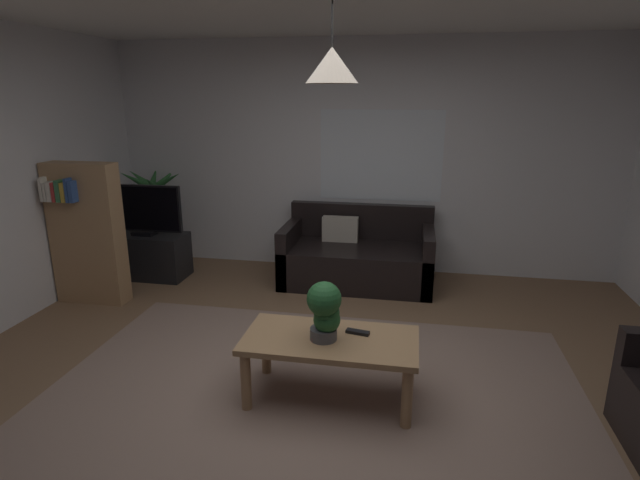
{
  "coord_description": "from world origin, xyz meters",
  "views": [
    {
      "loc": [
        0.61,
        -2.99,
        2.02
      ],
      "look_at": [
        0.0,
        0.3,
        1.05
      ],
      "focal_mm": 28.3,
      "sensor_mm": 36.0,
      "label": 1
    }
  ],
  "objects_px": {
    "book_on_table_0": "(320,337)",
    "bookshelf_corner": "(86,232)",
    "pendant_lamp": "(332,65)",
    "coffee_table": "(330,347)",
    "potted_plant_on_table": "(325,310)",
    "remote_on_table_0": "(358,332)",
    "potted_palm_corner": "(156,219)",
    "couch_under_window": "(357,259)",
    "tv": "(142,209)",
    "tv_stand": "(147,255)"
  },
  "relations": [
    {
      "from": "potted_plant_on_table",
      "to": "pendant_lamp",
      "type": "relative_size",
      "value": 0.74
    },
    {
      "from": "book_on_table_0",
      "to": "pendant_lamp",
      "type": "relative_size",
      "value": 0.2
    },
    {
      "from": "tv_stand",
      "to": "tv",
      "type": "xyz_separation_m",
      "value": [
        0.0,
        -0.02,
        0.54
      ]
    },
    {
      "from": "couch_under_window",
      "to": "book_on_table_0",
      "type": "relative_size",
      "value": 14.76
    },
    {
      "from": "pendant_lamp",
      "to": "bookshelf_corner",
      "type": "bearing_deg",
      "value": 154.64
    },
    {
      "from": "book_on_table_0",
      "to": "pendant_lamp",
      "type": "bearing_deg",
      "value": 26.31
    },
    {
      "from": "pendant_lamp",
      "to": "remote_on_table_0",
      "type": "bearing_deg",
      "value": 27.92
    },
    {
      "from": "potted_palm_corner",
      "to": "pendant_lamp",
      "type": "xyz_separation_m",
      "value": [
        2.57,
        -2.49,
        1.63
      ]
    },
    {
      "from": "remote_on_table_0",
      "to": "couch_under_window",
      "type": "bearing_deg",
      "value": 17.57
    },
    {
      "from": "potted_plant_on_table",
      "to": "bookshelf_corner",
      "type": "bearing_deg",
      "value": 153.73
    },
    {
      "from": "book_on_table_0",
      "to": "potted_palm_corner",
      "type": "bearing_deg",
      "value": 134.8
    },
    {
      "from": "potted_plant_on_table",
      "to": "potted_palm_corner",
      "type": "relative_size",
      "value": 0.33
    },
    {
      "from": "remote_on_table_0",
      "to": "tv",
      "type": "distance_m",
      "value": 3.26
    },
    {
      "from": "tv",
      "to": "potted_palm_corner",
      "type": "bearing_deg",
      "value": 102.71
    },
    {
      "from": "book_on_table_0",
      "to": "potted_plant_on_table",
      "type": "distance_m",
      "value": 0.2
    },
    {
      "from": "tv_stand",
      "to": "potted_plant_on_table",
      "type": "bearing_deg",
      "value": -40.18
    },
    {
      "from": "pendant_lamp",
      "to": "tv",
      "type": "bearing_deg",
      "value": 140.97
    },
    {
      "from": "potted_plant_on_table",
      "to": "tv",
      "type": "bearing_deg",
      "value": 140.11
    },
    {
      "from": "book_on_table_0",
      "to": "tv",
      "type": "bearing_deg",
      "value": 139.83
    },
    {
      "from": "tv_stand",
      "to": "bookshelf_corner",
      "type": "distance_m",
      "value": 0.91
    },
    {
      "from": "tv_stand",
      "to": "pendant_lamp",
      "type": "xyz_separation_m",
      "value": [
        2.45,
        -2.01,
        1.93
      ]
    },
    {
      "from": "coffee_table",
      "to": "remote_on_table_0",
      "type": "distance_m",
      "value": 0.21
    },
    {
      "from": "tv",
      "to": "pendant_lamp",
      "type": "distance_m",
      "value": 3.45
    },
    {
      "from": "potted_plant_on_table",
      "to": "pendant_lamp",
      "type": "distance_m",
      "value": 1.51
    },
    {
      "from": "pendant_lamp",
      "to": "tv_stand",
      "type": "bearing_deg",
      "value": 140.67
    },
    {
      "from": "coffee_table",
      "to": "tv",
      "type": "height_order",
      "value": "tv"
    },
    {
      "from": "remote_on_table_0",
      "to": "potted_plant_on_table",
      "type": "bearing_deg",
      "value": 133.75
    },
    {
      "from": "couch_under_window",
      "to": "tv",
      "type": "distance_m",
      "value": 2.45
    },
    {
      "from": "remote_on_table_0",
      "to": "potted_palm_corner",
      "type": "distance_m",
      "value": 3.64
    },
    {
      "from": "potted_palm_corner",
      "to": "bookshelf_corner",
      "type": "xyz_separation_m",
      "value": [
        -0.07,
        -1.24,
        0.17
      ]
    },
    {
      "from": "book_on_table_0",
      "to": "pendant_lamp",
      "type": "distance_m",
      "value": 1.71
    },
    {
      "from": "book_on_table_0",
      "to": "bookshelf_corner",
      "type": "bearing_deg",
      "value": 153.57
    },
    {
      "from": "couch_under_window",
      "to": "remote_on_table_0",
      "type": "distance_m",
      "value": 2.2
    },
    {
      "from": "coffee_table",
      "to": "tv_stand",
      "type": "xyz_separation_m",
      "value": [
        -2.45,
        2.01,
        -0.13
      ]
    },
    {
      "from": "coffee_table",
      "to": "potted_plant_on_table",
      "type": "distance_m",
      "value": 0.29
    },
    {
      "from": "couch_under_window",
      "to": "coffee_table",
      "type": "relative_size",
      "value": 1.4
    },
    {
      "from": "remote_on_table_0",
      "to": "potted_palm_corner",
      "type": "height_order",
      "value": "potted_palm_corner"
    },
    {
      "from": "bookshelf_corner",
      "to": "pendant_lamp",
      "type": "xyz_separation_m",
      "value": [
        2.64,
        -1.25,
        1.46
      ]
    },
    {
      "from": "book_on_table_0",
      "to": "bookshelf_corner",
      "type": "distance_m",
      "value": 2.89
    },
    {
      "from": "couch_under_window",
      "to": "bookshelf_corner",
      "type": "relative_size",
      "value": 1.16
    },
    {
      "from": "tv",
      "to": "pendant_lamp",
      "type": "bearing_deg",
      "value": -39.03
    },
    {
      "from": "couch_under_window",
      "to": "book_on_table_0",
      "type": "bearing_deg",
      "value": -89.7
    },
    {
      "from": "remote_on_table_0",
      "to": "tv",
      "type": "bearing_deg",
      "value": 65.26
    },
    {
      "from": "coffee_table",
      "to": "tv_stand",
      "type": "distance_m",
      "value": 3.17
    },
    {
      "from": "coffee_table",
      "to": "tv_stand",
      "type": "bearing_deg",
      "value": 140.67
    },
    {
      "from": "book_on_table_0",
      "to": "pendant_lamp",
      "type": "xyz_separation_m",
      "value": [
        0.06,
        0.03,
        1.71
      ]
    },
    {
      "from": "tv",
      "to": "potted_palm_corner",
      "type": "xyz_separation_m",
      "value": [
        -0.11,
        0.5,
        -0.24
      ]
    },
    {
      "from": "remote_on_table_0",
      "to": "tv_stand",
      "type": "xyz_separation_m",
      "value": [
        -2.63,
        1.92,
        -0.21
      ]
    },
    {
      "from": "remote_on_table_0",
      "to": "tv",
      "type": "height_order",
      "value": "tv"
    },
    {
      "from": "coffee_table",
      "to": "book_on_table_0",
      "type": "bearing_deg",
      "value": -153.69
    }
  ]
}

